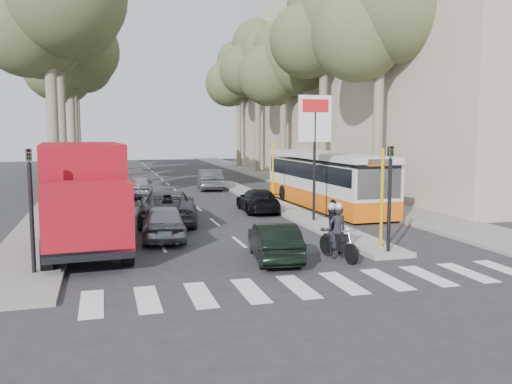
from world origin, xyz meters
TOP-DOWN VIEW (x-y plane):
  - ground at (0.00, 0.00)m, footprint 120.00×120.00m
  - sidewalk_right at (8.60, 25.00)m, footprint 3.20×70.00m
  - median_left at (-8.00, 28.00)m, footprint 2.40×64.00m
  - traffic_island at (3.25, 11.00)m, footprint 1.50×26.00m
  - building_near at (15.50, 12.00)m, footprint 11.00×18.00m
  - building_far at (15.50, 34.00)m, footprint 11.00×20.00m
  - billboard at (3.25, 5.00)m, footprint 1.50×12.10m
  - traffic_light_island at (3.25, -1.50)m, footprint 0.16×0.41m
  - traffic_light_left at (-7.60, -1.00)m, footprint 0.16×0.41m
  - tree_l_a at (-7.87, 12.11)m, footprint 7.40×7.20m
  - tree_l_b at (-7.97, 20.11)m, footprint 7.40×7.20m
  - tree_l_c at (-7.77, 28.11)m, footprint 7.40×7.20m
  - tree_l_d at (-7.87, 36.11)m, footprint 7.40×7.20m
  - tree_l_e at (-7.97, 44.11)m, footprint 7.40×7.20m
  - tree_r_a at (9.13, 10.11)m, footprint 7.40×7.20m
  - tree_r_b at (9.23, 18.11)m, footprint 7.40×7.20m
  - tree_r_c at (9.03, 26.11)m, footprint 7.40×7.20m
  - tree_r_d at (9.13, 34.11)m, footprint 7.40×7.20m
  - tree_r_e at (9.23, 42.11)m, footprint 7.40×7.20m
  - silver_hatchback at (-3.50, 3.22)m, footprint 1.92×4.06m
  - dark_hatchback at (-0.50, -1.00)m, footprint 1.76×3.78m
  - queue_car_a at (-2.94, 6.95)m, footprint 3.05×5.55m
  - queue_car_b at (1.80, 8.92)m, footprint 1.87×4.12m
  - queue_car_c at (-3.50, 16.86)m, footprint 1.94×3.99m
  - queue_car_d at (1.48, 19.89)m, footprint 1.93×4.42m
  - queue_car_e at (-5.56, 13.91)m, footprint 2.55×5.09m
  - red_truck at (-6.31, 1.95)m, footprint 3.01×6.98m
  - city_bus at (5.72, 9.51)m, footprint 2.73×11.25m
  - motorcycle at (1.47, -1.21)m, footprint 0.87×2.15m
  - pedestrian_near at (8.67, 10.69)m, footprint 0.92×1.08m
  - pedestrian_far at (10.00, 9.06)m, footprint 1.17×1.08m

SIDE VIEW (x-z plane):
  - ground at x=0.00m, z-range 0.00..0.00m
  - sidewalk_right at x=8.60m, z-range 0.00..0.12m
  - median_left at x=-8.00m, z-range 0.00..0.12m
  - traffic_island at x=3.25m, z-range 0.00..0.16m
  - queue_car_b at x=1.80m, z-range 0.00..1.17m
  - dark_hatchback at x=-0.50m, z-range 0.00..1.20m
  - queue_car_c at x=-3.50m, z-range 0.00..1.31m
  - silver_hatchback at x=-3.50m, z-range 0.00..1.34m
  - queue_car_d at x=1.48m, z-range 0.00..1.41m
  - queue_car_e at x=-5.56m, z-range 0.00..1.42m
  - queue_car_a at x=-2.94m, z-range 0.00..1.47m
  - motorcycle at x=1.47m, z-range -0.08..1.75m
  - pedestrian_near at x=8.67m, z-range 0.12..1.78m
  - pedestrian_far at x=10.00m, z-range 0.12..1.84m
  - city_bus at x=5.72m, z-range 0.08..3.03m
  - red_truck at x=-6.31m, z-range 0.10..3.75m
  - traffic_light_island at x=3.25m, z-range 0.69..4.29m
  - traffic_light_left at x=-7.60m, z-range 0.69..4.29m
  - billboard at x=3.25m, z-range 0.90..6.50m
  - building_far at x=15.50m, z-range 0.00..16.00m
  - building_near at x=15.50m, z-range 0.00..18.00m
  - tree_r_c at x=9.03m, z-range 3.03..16.35m
  - tree_l_c at x=-7.77m, z-range 3.18..16.89m
  - tree_l_a at x=-7.87m, z-range 3.33..17.43m
  - tree_r_a at x=9.13m, z-range 3.33..17.43m
  - tree_r_e at x=9.23m, z-range 3.33..17.43m
  - tree_l_e at x=-7.97m, z-range 3.48..17.97m
  - tree_l_b at x=-7.97m, z-range 3.63..18.51m
  - tree_r_d at x=9.13m, z-range 3.63..18.51m
  - tree_r_b at x=9.23m, z-range 3.78..19.05m
  - tree_l_d at x=-7.87m, z-range 3.93..19.59m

